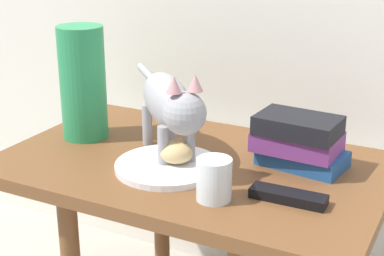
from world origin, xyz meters
The scene contains 8 objects.
side_table centered at (0.00, 0.00, 0.44)m, with size 0.86×0.54×0.50m.
plate centered at (-0.03, -0.06, 0.51)m, with size 0.23×0.23×0.01m, color white.
bread_roll centered at (-0.01, -0.05, 0.54)m, with size 0.08×0.06×0.05m, color #E0BC7A.
cat centered at (-0.05, -0.01, 0.64)m, with size 0.35×0.37×0.23m.
book_stack centered at (0.22, 0.08, 0.56)m, with size 0.20×0.15×0.12m.
green_vase centered at (-0.31, 0.02, 0.64)m, with size 0.11×0.11×0.28m, color #288C51.
candle_jar centered at (0.12, -0.15, 0.54)m, with size 0.07×0.07×0.08m.
tv_remote centered at (0.26, -0.09, 0.51)m, with size 0.15×0.04×0.02m, color black.
Camera 1 is at (0.56, -1.09, 1.02)m, focal length 54.92 mm.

